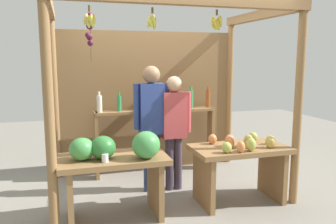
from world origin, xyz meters
name	(u,v)px	position (x,y,z in m)	size (l,w,h in m)	color
ground_plane	(164,188)	(0.00, 0.00, 0.00)	(12.00, 12.00, 0.00)	gray
market_stall	(156,84)	(-0.01, 0.42, 1.41)	(2.94, 1.92, 2.43)	olive
fruit_counter_left	(115,163)	(-0.77, -0.72, 0.64)	(1.18, 0.70, 1.01)	olive
fruit_counter_right	(240,159)	(0.78, -0.69, 0.55)	(1.18, 0.64, 0.87)	olive
bottle_shelf_unit	(156,122)	(0.07, 0.68, 0.80)	(1.88, 0.22, 1.35)	olive
vendor_man	(152,117)	(-0.18, -0.02, 1.02)	(0.48, 0.23, 1.68)	navy
vendor_woman	(174,123)	(0.12, -0.05, 0.92)	(0.48, 0.21, 1.55)	#413546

